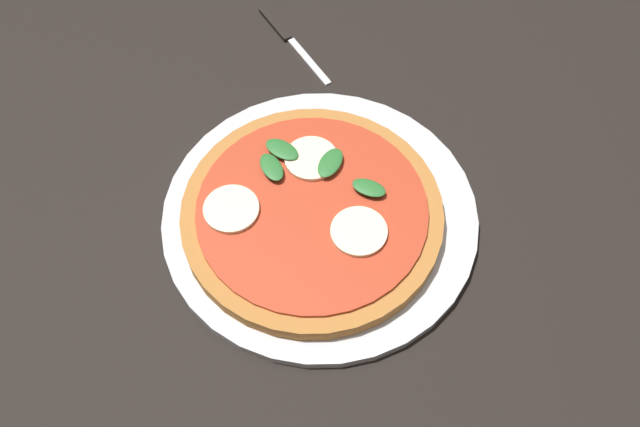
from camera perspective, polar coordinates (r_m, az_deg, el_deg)
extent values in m
plane|color=#2D2B28|center=(1.43, 1.07, -13.92)|extent=(6.00, 6.00, 0.00)
cube|color=black|center=(0.81, 1.84, 1.18)|extent=(1.19, 1.07, 0.04)
cube|color=black|center=(1.51, 14.75, 12.85)|extent=(0.07, 0.07, 0.66)
cylinder|color=silver|center=(0.77, 0.00, -0.16)|extent=(0.35, 0.35, 0.01)
cylinder|color=#B27033|center=(0.75, -0.66, -0.07)|extent=(0.28, 0.28, 0.02)
cylinder|color=#B7381E|center=(0.74, -0.67, 0.38)|extent=(0.25, 0.25, 0.00)
cylinder|color=beige|center=(0.74, -7.36, 0.37)|extent=(0.06, 0.06, 0.00)
cylinder|color=beige|center=(0.72, 3.24, -1.49)|extent=(0.06, 0.06, 0.00)
cylinder|color=beige|center=(0.77, -0.74, 4.58)|extent=(0.06, 0.06, 0.00)
ellipsoid|color=#286B2D|center=(0.77, -3.16, 5.33)|extent=(0.04, 0.05, 0.00)
ellipsoid|color=#286B2D|center=(0.75, 4.07, 2.15)|extent=(0.04, 0.04, 0.00)
ellipsoid|color=#286B2D|center=(0.76, 0.86, 4.23)|extent=(0.05, 0.05, 0.00)
ellipsoid|color=#286B2D|center=(0.76, -4.03, 3.86)|extent=(0.03, 0.04, 0.00)
cube|color=black|center=(0.97, -3.52, 15.45)|extent=(0.03, 0.07, 0.01)
cube|color=silver|center=(0.92, -0.89, 12.49)|extent=(0.03, 0.09, 0.00)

